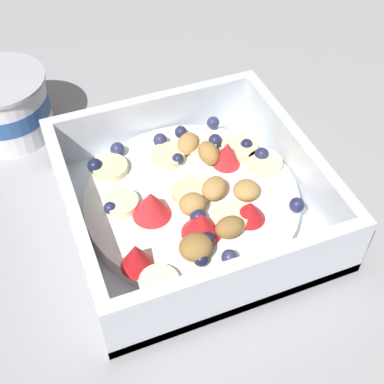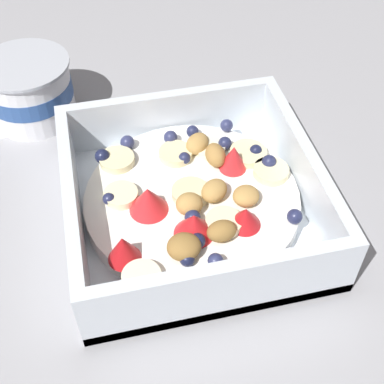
% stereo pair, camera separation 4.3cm
% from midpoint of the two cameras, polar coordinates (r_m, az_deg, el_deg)
% --- Properties ---
extents(ground_plane, '(2.40, 2.40, 0.00)m').
position_cam_midpoint_polar(ground_plane, '(0.45, 0.08, -3.65)').
color(ground_plane, '#9E9EA3').
extents(fruit_bowl, '(0.20, 0.20, 0.06)m').
position_cam_midpoint_polar(fruit_bowl, '(0.44, -2.78, -1.11)').
color(fruit_bowl, white).
rests_on(fruit_bowl, ground).
extents(spoon, '(0.05, 0.17, 0.01)m').
position_cam_midpoint_polar(spoon, '(0.55, -16.55, 6.64)').
color(spoon, silver).
rests_on(spoon, ground).
extents(yogurt_cup, '(0.09, 0.09, 0.06)m').
position_cam_midpoint_polar(yogurt_cup, '(0.55, -21.85, 8.61)').
color(yogurt_cup, white).
rests_on(yogurt_cup, ground).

